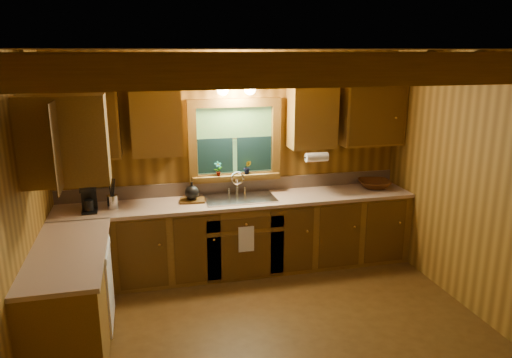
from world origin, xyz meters
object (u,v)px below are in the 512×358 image
object	(u,v)px
cutting_board	(192,200)
wicker_basket	(374,184)
coffee_maker	(89,199)
sink	(240,202)

from	to	relation	value
cutting_board	wicker_basket	bearing A→B (deg)	6.13
cutting_board	coffee_maker	bearing A→B (deg)	-169.87
coffee_maker	wicker_basket	size ratio (longest dim) A/B	0.70
cutting_board	wicker_basket	world-z (taller)	wicker_basket
coffee_maker	cutting_board	xyz separation A→B (m)	(1.12, 0.09, -0.13)
cutting_board	wicker_basket	distance (m)	2.32
wicker_basket	cutting_board	bearing A→B (deg)	-179.46
sink	wicker_basket	distance (m)	1.76
sink	wicker_basket	size ratio (longest dim) A/B	2.03
coffee_maker	wicker_basket	bearing A→B (deg)	-0.36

